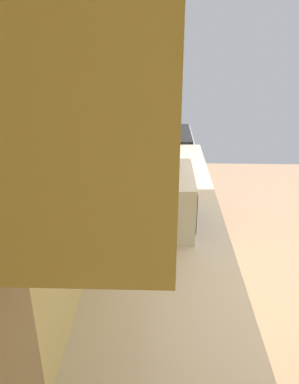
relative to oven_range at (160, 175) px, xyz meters
The scene contains 5 objects.
wall_back 1.95m from the oven_range, 167.91° to the left, with size 4.30×0.12×2.74m, color #E6CF7D.
counter_run 2.06m from the oven_range, behind, with size 3.42×0.66×0.88m.
oven_range is the anchor object (origin of this frame).
microwave 1.89m from the oven_range, behind, with size 0.46×0.35×0.29m.
bowl 1.12m from the oven_range, behind, with size 0.13×0.13×0.07m.
Camera 1 is at (-1.84, 1.27, 1.83)m, focal length 34.76 mm.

